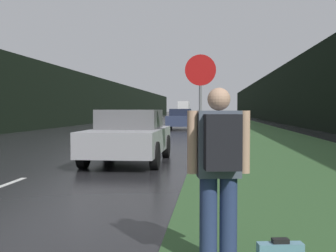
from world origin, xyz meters
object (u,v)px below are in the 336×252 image
(car_passing_far, at_px, (180,119))
(hitchhiker_with_backpack, at_px, (219,165))
(stop_sign, at_px, (200,97))
(car_passing_near, at_px, (129,136))
(delivery_truck, at_px, (184,108))

(car_passing_far, bearing_deg, hitchhiker_with_backpack, 94.83)
(car_passing_far, bearing_deg, stop_sign, 95.40)
(car_passing_near, distance_m, delivery_truck, 80.25)
(hitchhiker_with_backpack, relative_size, car_passing_far, 0.38)
(stop_sign, height_order, car_passing_far, stop_sign)
(hitchhiker_with_backpack, bearing_deg, car_passing_far, 86.16)
(hitchhiker_with_backpack, height_order, delivery_truck, delivery_truck)
(car_passing_far, distance_m, delivery_truck, 60.24)
(stop_sign, xyz_separation_m, hitchhiker_with_backpack, (0.33, -6.41, -0.81))
(car_passing_far, bearing_deg, delivery_truck, -86.69)
(delivery_truck, bearing_deg, car_passing_near, -87.51)
(hitchhiker_with_backpack, bearing_deg, car_passing_near, 98.22)
(stop_sign, bearing_deg, hitchhiker_with_backpack, -87.07)
(stop_sign, bearing_deg, car_passing_far, 95.40)
(car_passing_near, distance_m, car_passing_far, 20.04)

